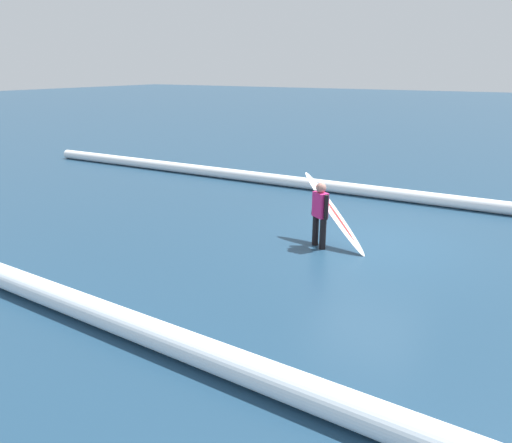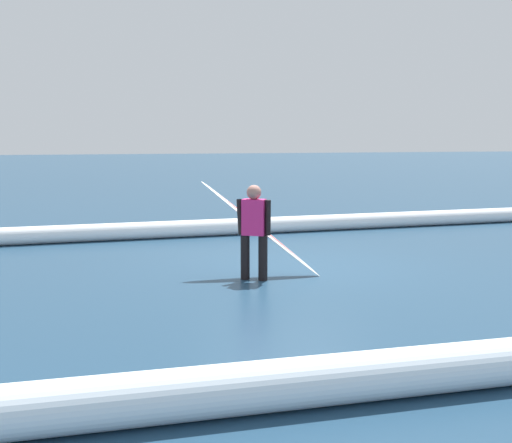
% 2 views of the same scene
% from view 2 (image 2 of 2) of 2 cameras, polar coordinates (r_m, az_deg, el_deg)
% --- Properties ---
extents(ground_plane, '(151.02, 151.02, 0.00)m').
position_cam_2_polar(ground_plane, '(11.35, 3.08, -3.79)').
color(ground_plane, navy).
extents(surfer, '(0.45, 0.39, 1.44)m').
position_cam_2_polar(surfer, '(10.13, -0.17, -0.48)').
color(surfer, black).
rests_on(surfer, ground_plane).
extents(surfboard, '(1.86, 0.97, 1.50)m').
position_cam_2_polar(surfboard, '(10.49, 0.38, -0.61)').
color(surfboard, white).
rests_on(surfboard, ground_plane).
extents(wave_crest_foreground, '(25.06, 1.23, 0.36)m').
position_cam_2_polar(wave_crest_foreground, '(14.49, -9.56, -0.76)').
color(wave_crest_foreground, white).
rests_on(wave_crest_foreground, ground_plane).
extents(wave_crest_midground, '(14.03, 0.60, 0.41)m').
position_cam_2_polar(wave_crest_midground, '(5.35, -4.61, -14.24)').
color(wave_crest_midground, white).
rests_on(wave_crest_midground, ground_plane).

